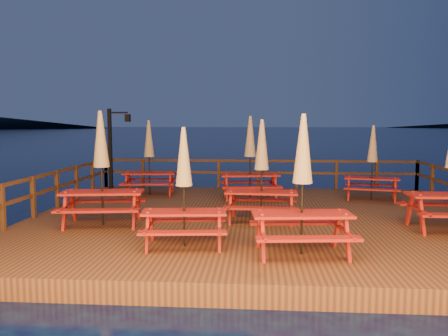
{
  "coord_description": "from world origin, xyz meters",
  "views": [
    {
      "loc": [
        -0.06,
        -11.52,
        2.89
      ],
      "look_at": [
        -0.95,
        0.6,
        1.62
      ],
      "focal_mm": 35.0,
      "sensor_mm": 36.0,
      "label": 1
    }
  ],
  "objects_px": {
    "lamp_post": "(114,141)",
    "picnic_table_2": "(102,166)",
    "picnic_table_0": "(184,185)",
    "picnic_table_1": "(250,156)"
  },
  "relations": [
    {
      "from": "lamp_post",
      "to": "picnic_table_0",
      "type": "height_order",
      "value": "lamp_post"
    },
    {
      "from": "lamp_post",
      "to": "picnic_table_1",
      "type": "relative_size",
      "value": 1.11
    },
    {
      "from": "picnic_table_1",
      "to": "picnic_table_2",
      "type": "distance_m",
      "value": 5.27
    },
    {
      "from": "lamp_post",
      "to": "picnic_table_1",
      "type": "distance_m",
      "value": 5.51
    },
    {
      "from": "picnic_table_1",
      "to": "picnic_table_2",
      "type": "bearing_deg",
      "value": -139.14
    },
    {
      "from": "picnic_table_0",
      "to": "picnic_table_2",
      "type": "xyz_separation_m",
      "value": [
        -2.28,
        1.67,
        0.19
      ]
    },
    {
      "from": "lamp_post",
      "to": "picnic_table_0",
      "type": "distance_m",
      "value": 8.51
    },
    {
      "from": "lamp_post",
      "to": "picnic_table_2",
      "type": "relative_size",
      "value": 1.09
    },
    {
      "from": "picnic_table_2",
      "to": "picnic_table_1",
      "type": "bearing_deg",
      "value": 40.42
    },
    {
      "from": "picnic_table_0",
      "to": "picnic_table_2",
      "type": "height_order",
      "value": "picnic_table_2"
    }
  ]
}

